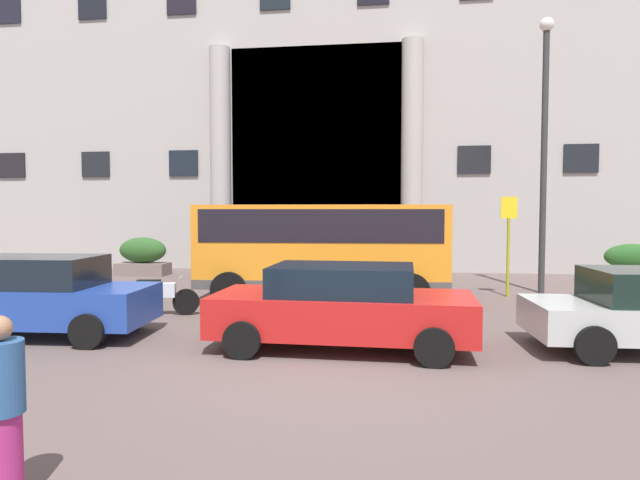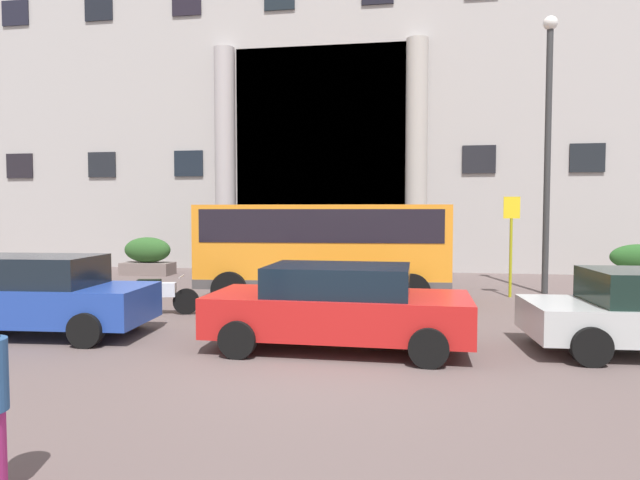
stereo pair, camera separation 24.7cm
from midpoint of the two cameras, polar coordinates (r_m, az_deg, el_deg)
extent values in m
cube|color=#5B4C4A|center=(9.11, 2.03, -12.59)|extent=(80.00, 64.00, 0.12)
cube|color=#A8A3A1|center=(27.28, 6.80, 18.98)|extent=(38.77, 9.00, 19.79)
cube|color=black|center=(22.13, 0.26, 8.41)|extent=(6.80, 0.12, 8.92)
cylinder|color=#AAA3A5|center=(22.72, -9.52, 8.22)|extent=(0.83, 0.83, 8.92)
cylinder|color=#ACA69E|center=(21.57, 10.32, 8.50)|extent=(0.83, 0.83, 8.92)
cube|color=black|center=(27.35, -28.53, 6.78)|extent=(1.24, 0.08, 1.06)
cube|color=black|center=(25.19, -21.47, 7.30)|extent=(1.24, 0.08, 1.06)
cube|color=black|center=(23.48, -13.21, 7.75)|extent=(1.24, 0.08, 1.06)
cube|color=black|center=(21.94, 16.51, 8.04)|extent=(1.24, 0.08, 1.06)
cube|color=black|center=(22.77, 26.32, 7.67)|extent=(1.24, 0.08, 1.06)
cube|color=black|center=(28.57, -28.89, 19.96)|extent=(1.24, 0.08, 1.06)
cube|color=black|center=(26.51, -21.76, 21.51)|extent=(1.24, 0.08, 1.06)
cube|color=black|center=(24.89, -13.40, 22.91)|extent=(1.24, 0.08, 1.06)
cube|color=orange|center=(14.39, 0.83, -0.52)|extent=(6.49, 2.61, 2.10)
cube|color=black|center=(14.36, 0.84, 1.59)|extent=(6.11, 2.61, 0.82)
cube|color=black|center=(14.46, 13.26, 0.81)|extent=(0.18, 1.86, 1.02)
cube|color=#4D4948|center=(14.47, 0.83, -4.20)|extent=(6.50, 2.65, 0.24)
cylinder|color=black|center=(15.58, 9.38, -4.17)|extent=(0.92, 0.34, 0.90)
cylinder|color=black|center=(13.39, 10.03, -5.36)|extent=(0.92, 0.34, 0.90)
cylinder|color=black|center=(15.91, -6.89, -4.00)|extent=(0.92, 0.34, 0.90)
cylinder|color=black|center=(13.77, -8.87, -5.11)|extent=(0.92, 0.34, 0.90)
cylinder|color=#9B9D18|center=(16.09, 19.64, -0.79)|extent=(0.08, 0.08, 2.74)
cube|color=yellow|center=(16.03, 19.73, 3.19)|extent=(0.44, 0.03, 0.60)
cube|color=#70615D|center=(21.55, -17.16, -2.86)|extent=(1.88, 0.92, 0.46)
ellipsoid|color=#295423|center=(21.49, -17.18, -0.99)|extent=(1.80, 0.83, 0.95)
cube|color=gray|center=(20.62, 30.46, -3.36)|extent=(1.84, 0.71, 0.49)
ellipsoid|color=#255421|center=(20.56, 30.51, -1.53)|extent=(1.77, 0.64, 0.83)
cube|color=gray|center=(20.13, -5.70, -3.06)|extent=(1.46, 0.80, 0.52)
ellipsoid|color=#255422|center=(20.07, -5.71, -1.24)|extent=(1.40, 0.72, 0.76)
cube|color=red|center=(9.62, 2.69, -7.64)|extent=(4.51, 1.97, 0.68)
cube|color=black|center=(9.53, 2.70, -4.14)|extent=(2.45, 1.70, 0.50)
cylinder|color=black|center=(10.53, 11.70, -8.45)|extent=(0.62, 0.21, 0.62)
cylinder|color=black|center=(8.69, 12.03, -10.91)|extent=(0.62, 0.21, 0.62)
cylinder|color=black|center=(10.88, -4.70, -8.02)|extent=(0.62, 0.21, 0.62)
cylinder|color=black|center=(9.11, -7.79, -10.22)|extent=(0.62, 0.21, 0.62)
cylinder|color=black|center=(11.25, 23.66, -7.89)|extent=(0.63, 0.24, 0.62)
cylinder|color=black|center=(9.60, 27.01, -9.85)|extent=(0.63, 0.24, 0.62)
cube|color=#203E9B|center=(11.92, -27.05, -5.88)|extent=(4.52, 1.99, 0.69)
cube|color=black|center=(11.85, -27.13, -2.86)|extent=(2.48, 1.66, 0.57)
cylinder|color=black|center=(12.01, -18.67, -7.11)|extent=(0.63, 0.24, 0.62)
cylinder|color=black|center=(10.49, -22.58, -8.66)|extent=(0.63, 0.24, 0.62)
cylinder|color=black|center=(13.10, -13.22, -6.24)|extent=(0.61, 0.23, 0.60)
cylinder|color=black|center=(13.37, -18.78, -6.14)|extent=(0.61, 0.25, 0.60)
cube|color=silver|center=(13.18, -16.04, -4.99)|extent=(0.87, 0.43, 0.32)
cube|color=black|center=(13.19, -16.82, -4.21)|extent=(0.55, 0.31, 0.12)
cylinder|color=#A5A5A8|center=(13.04, -13.70, -3.72)|extent=(0.16, 0.54, 0.03)
cylinder|color=#313133|center=(17.18, 22.95, 7.36)|extent=(0.18, 0.18, 7.52)
sphere|color=white|center=(17.93, 23.23, 20.02)|extent=(0.40, 0.40, 0.40)
camera|label=1|loc=(0.12, -89.46, 0.03)|focal=30.78mm
camera|label=2|loc=(0.12, 90.54, -0.03)|focal=30.78mm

